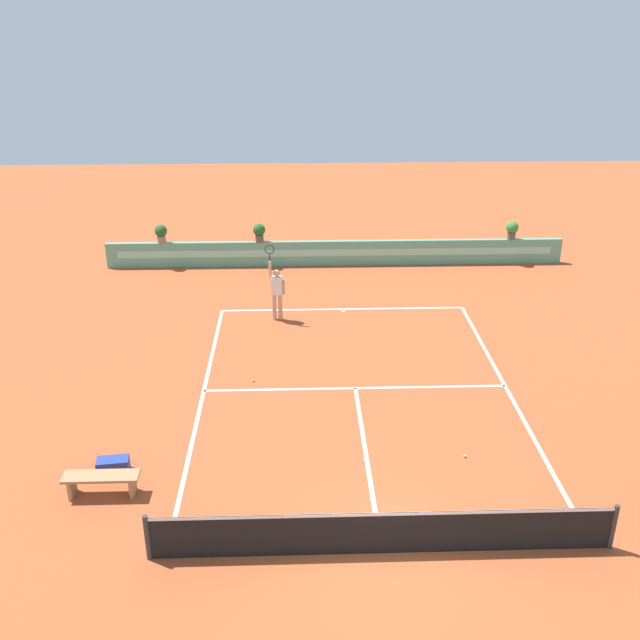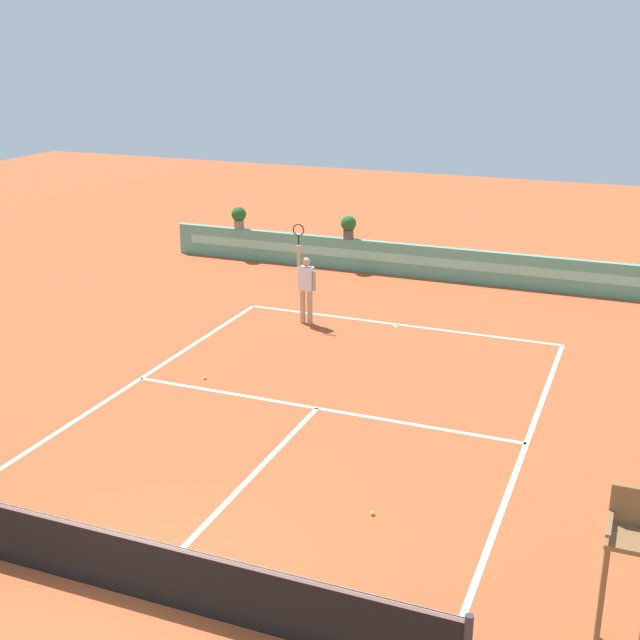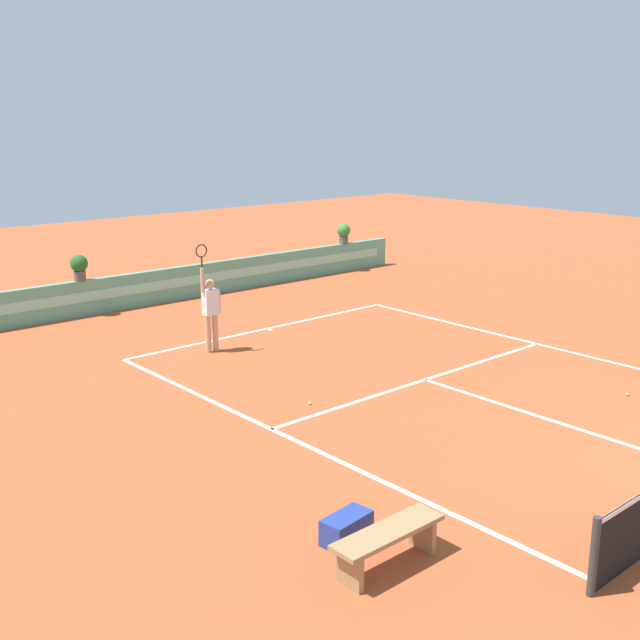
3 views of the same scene
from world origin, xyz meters
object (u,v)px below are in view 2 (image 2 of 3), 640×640
tennis_ball_near_baseline (205,378)px  potted_plant_left (348,226)px  umpire_chair (630,558)px  tennis_ball_mid_court (373,513)px  potted_plant_far_left (239,216)px  tennis_player (306,284)px

tennis_ball_near_baseline → potted_plant_left: 9.62m
tennis_ball_near_baseline → potted_plant_left: potted_plant_left is taller
umpire_chair → tennis_ball_near_baseline: bearing=147.5°
umpire_chair → tennis_ball_mid_court: 4.34m
potted_plant_far_left → potted_plant_left: bearing=0.0°
tennis_player → potted_plant_left: size_ratio=3.57×
tennis_player → tennis_ball_mid_court: size_ratio=38.01×
umpire_chair → potted_plant_left: (-8.98, 15.13, 0.07)m
umpire_chair → tennis_ball_near_baseline: size_ratio=31.47×
tennis_ball_mid_court → potted_plant_far_left: size_ratio=0.09×
tennis_ball_mid_court → potted_plant_far_left: 16.17m
umpire_chair → tennis_ball_mid_court: umpire_chair is taller
tennis_player → potted_plant_far_left: 7.00m
tennis_player → potted_plant_left: (-0.78, 5.27, 0.36)m
tennis_player → umpire_chair: bearing=-50.2°
tennis_player → potted_plant_left: tennis_player is taller
umpire_chair → tennis_player: bearing=129.8°
umpire_chair → potted_plant_far_left: bearing=130.2°
umpire_chair → potted_plant_left: bearing=120.7°
tennis_ball_near_baseline → potted_plant_left: bearing=91.2°
tennis_ball_near_baseline → potted_plant_far_left: 10.41m
umpire_chair → potted_plant_far_left: umpire_chair is taller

